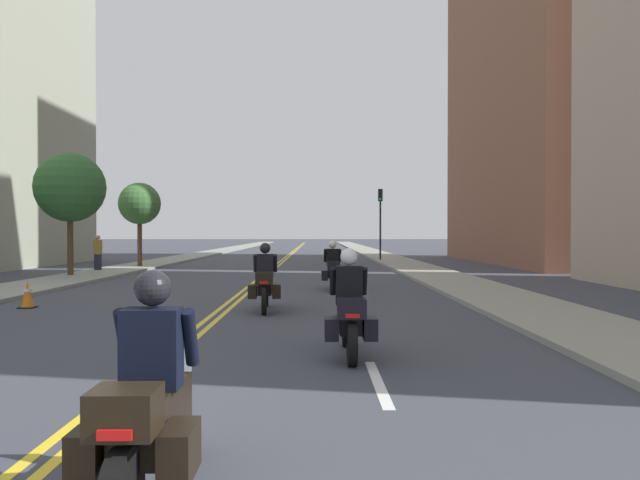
{
  "coord_description": "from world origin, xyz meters",
  "views": [
    {
      "loc": [
        2.27,
        0.41,
        1.88
      ],
      "look_at": [
        2.35,
        15.52,
        1.7
      ],
      "focal_mm": 34.15,
      "sensor_mm": 36.0,
      "label": 1
    }
  ],
  "objects_px": {
    "traffic_light_far": "(380,212)",
    "motorcycle_0": "(149,410)",
    "pedestrian_1": "(98,253)",
    "street_tree_1": "(140,204)",
    "motorcycle_2": "(265,283)",
    "motorcycle_1": "(349,314)",
    "motorcycle_3": "(333,270)",
    "street_tree_0": "(70,188)",
    "traffic_cone_1": "(27,294)"
  },
  "relations": [
    {
      "from": "motorcycle_1",
      "to": "street_tree_0",
      "type": "xyz_separation_m",
      "value": [
        -10.76,
        16.22,
        3.1
      ]
    },
    {
      "from": "motorcycle_0",
      "to": "traffic_cone_1",
      "type": "distance_m",
      "value": 12.55
    },
    {
      "from": "motorcycle_0",
      "to": "traffic_light_far",
      "type": "xyz_separation_m",
      "value": [
        5.37,
        35.78,
        2.62
      ]
    },
    {
      "from": "pedestrian_1",
      "to": "street_tree_1",
      "type": "bearing_deg",
      "value": 10.41
    },
    {
      "from": "pedestrian_1",
      "to": "motorcycle_2",
      "type": "bearing_deg",
      "value": -119.54
    },
    {
      "from": "motorcycle_0",
      "to": "traffic_light_far",
      "type": "distance_m",
      "value": 36.28
    },
    {
      "from": "motorcycle_3",
      "to": "motorcycle_2",
      "type": "bearing_deg",
      "value": -109.05
    },
    {
      "from": "street_tree_0",
      "to": "pedestrian_1",
      "type": "bearing_deg",
      "value": 92.03
    },
    {
      "from": "traffic_light_far",
      "to": "motorcycle_0",
      "type": "bearing_deg",
      "value": -98.53
    },
    {
      "from": "motorcycle_1",
      "to": "traffic_light_far",
      "type": "bearing_deg",
      "value": 82.7
    },
    {
      "from": "pedestrian_1",
      "to": "street_tree_1",
      "type": "xyz_separation_m",
      "value": [
        1.03,
        3.28,
        2.49
      ]
    },
    {
      "from": "street_tree_1",
      "to": "traffic_light_far",
      "type": "bearing_deg",
      "value": 29.95
    },
    {
      "from": "traffic_light_far",
      "to": "motorcycle_2",
      "type": "bearing_deg",
      "value": -102.07
    },
    {
      "from": "traffic_light_far",
      "to": "motorcycle_1",
      "type": "bearing_deg",
      "value": -96.87
    },
    {
      "from": "street_tree_0",
      "to": "street_tree_1",
      "type": "relative_size",
      "value": 1.15
    },
    {
      "from": "motorcycle_2",
      "to": "street_tree_1",
      "type": "distance_m",
      "value": 19.59
    },
    {
      "from": "pedestrian_1",
      "to": "street_tree_0",
      "type": "xyz_separation_m",
      "value": [
        0.12,
        -3.52,
        2.84
      ]
    },
    {
      "from": "traffic_light_far",
      "to": "street_tree_0",
      "type": "bearing_deg",
      "value": -134.72
    },
    {
      "from": "street_tree_0",
      "to": "street_tree_1",
      "type": "xyz_separation_m",
      "value": [
        0.91,
        6.8,
        -0.36
      ]
    },
    {
      "from": "motorcycle_2",
      "to": "street_tree_1",
      "type": "relative_size",
      "value": 0.5
    },
    {
      "from": "motorcycle_2",
      "to": "traffic_cone_1",
      "type": "distance_m",
      "value": 6.03
    },
    {
      "from": "motorcycle_1",
      "to": "motorcycle_2",
      "type": "height_order",
      "value": "motorcycle_1"
    },
    {
      "from": "motorcycle_2",
      "to": "traffic_cone_1",
      "type": "relative_size",
      "value": 3.28
    },
    {
      "from": "motorcycle_3",
      "to": "street_tree_1",
      "type": "relative_size",
      "value": 0.49
    },
    {
      "from": "street_tree_1",
      "to": "motorcycle_2",
      "type": "bearing_deg",
      "value": -65.27
    },
    {
      "from": "motorcycle_3",
      "to": "pedestrian_1",
      "type": "height_order",
      "value": "pedestrian_1"
    },
    {
      "from": "motorcycle_3",
      "to": "motorcycle_1",
      "type": "bearing_deg",
      "value": -91.36
    },
    {
      "from": "pedestrian_1",
      "to": "street_tree_1",
      "type": "relative_size",
      "value": 0.39
    },
    {
      "from": "motorcycle_3",
      "to": "street_tree_0",
      "type": "bearing_deg",
      "value": 152.53
    },
    {
      "from": "motorcycle_2",
      "to": "motorcycle_3",
      "type": "xyz_separation_m",
      "value": [
        1.77,
        5.48,
        -0.01
      ]
    },
    {
      "from": "motorcycle_3",
      "to": "street_tree_1",
      "type": "bearing_deg",
      "value": 128.01
    },
    {
      "from": "pedestrian_1",
      "to": "motorcycle_0",
      "type": "bearing_deg",
      "value": -131.59
    },
    {
      "from": "traffic_cone_1",
      "to": "street_tree_1",
      "type": "distance_m",
      "value": 17.38
    },
    {
      "from": "traffic_cone_1",
      "to": "traffic_light_far",
      "type": "xyz_separation_m",
      "value": [
        11.43,
        24.79,
        2.93
      ]
    },
    {
      "from": "motorcycle_3",
      "to": "pedestrian_1",
      "type": "xyz_separation_m",
      "value": [
        -10.92,
        8.86,
        0.25
      ]
    },
    {
      "from": "traffic_cone_1",
      "to": "motorcycle_2",
      "type": "bearing_deg",
      "value": -6.14
    },
    {
      "from": "motorcycle_0",
      "to": "motorcycle_2",
      "type": "xyz_separation_m",
      "value": [
        -0.07,
        10.34,
        0.02
      ]
    },
    {
      "from": "motorcycle_1",
      "to": "pedestrian_1",
      "type": "distance_m",
      "value": 22.54
    },
    {
      "from": "motorcycle_2",
      "to": "traffic_cone_1",
      "type": "height_order",
      "value": "motorcycle_2"
    },
    {
      "from": "traffic_cone_1",
      "to": "street_tree_1",
      "type": "bearing_deg",
      "value": 97.16
    },
    {
      "from": "motorcycle_3",
      "to": "motorcycle_0",
      "type": "bearing_deg",
      "value": -97.27
    },
    {
      "from": "motorcycle_1",
      "to": "traffic_cone_1",
      "type": "distance_m",
      "value": 9.8
    },
    {
      "from": "traffic_cone_1",
      "to": "traffic_light_far",
      "type": "bearing_deg",
      "value": 65.25
    },
    {
      "from": "motorcycle_0",
      "to": "traffic_light_far",
      "type": "bearing_deg",
      "value": 80.97
    },
    {
      "from": "motorcycle_1",
      "to": "pedestrian_1",
      "type": "bearing_deg",
      "value": 118.44
    },
    {
      "from": "motorcycle_3",
      "to": "street_tree_1",
      "type": "xyz_separation_m",
      "value": [
        -9.89,
        12.14,
        2.73
      ]
    },
    {
      "from": "motorcycle_0",
      "to": "street_tree_0",
      "type": "relative_size",
      "value": 0.4
    },
    {
      "from": "motorcycle_0",
      "to": "pedestrian_1",
      "type": "xyz_separation_m",
      "value": [
        -9.23,
        24.69,
        0.26
      ]
    },
    {
      "from": "traffic_light_far",
      "to": "street_tree_1",
      "type": "bearing_deg",
      "value": -150.05
    },
    {
      "from": "traffic_cone_1",
      "to": "traffic_light_far",
      "type": "height_order",
      "value": "traffic_light_far"
    }
  ]
}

